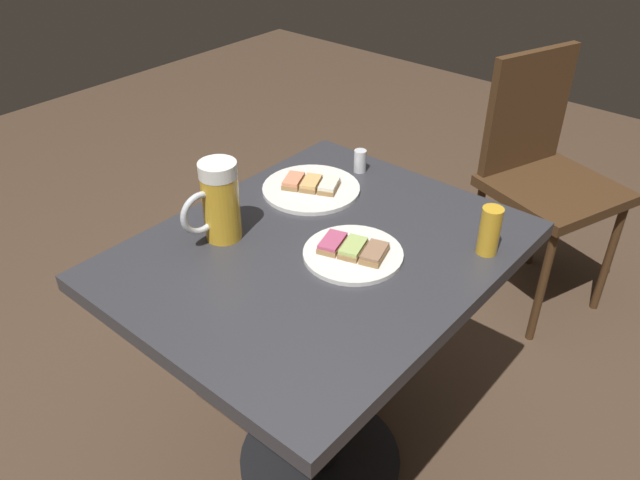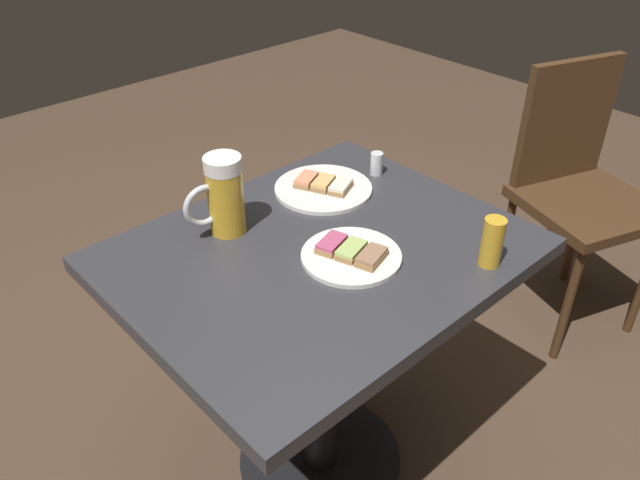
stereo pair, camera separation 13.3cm
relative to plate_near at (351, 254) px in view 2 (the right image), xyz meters
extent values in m
plane|color=#4C3828|center=(-0.02, 0.07, -0.72)|extent=(6.00, 6.00, 0.00)
cylinder|color=black|center=(-0.02, 0.07, -0.71)|extent=(0.44, 0.44, 0.01)
cylinder|color=black|center=(-0.02, 0.07, -0.37)|extent=(0.09, 0.09, 0.68)
cube|color=#333338|center=(-0.02, 0.07, -0.03)|extent=(0.84, 0.68, 0.04)
cylinder|color=white|center=(0.00, 0.00, 0.00)|extent=(0.21, 0.21, 0.01)
cube|color=#9E7547|center=(0.01, -0.04, 0.01)|extent=(0.08, 0.06, 0.01)
cube|color=#997051|center=(0.01, -0.04, 0.02)|extent=(0.08, 0.06, 0.01)
cube|color=#9E7547|center=(0.00, 0.00, 0.01)|extent=(0.08, 0.06, 0.01)
cube|color=#ADC66B|center=(0.00, 0.00, 0.02)|extent=(0.08, 0.06, 0.01)
cube|color=#9E7547|center=(-0.01, 0.04, 0.01)|extent=(0.08, 0.06, 0.01)
cube|color=#BC4C70|center=(-0.01, 0.04, 0.02)|extent=(0.08, 0.06, 0.01)
cylinder|color=white|center=(0.15, 0.25, 0.00)|extent=(0.24, 0.24, 0.01)
cube|color=#9E7547|center=(0.17, 0.21, 0.01)|extent=(0.08, 0.07, 0.01)
cube|color=white|center=(0.17, 0.21, 0.02)|extent=(0.08, 0.06, 0.01)
cube|color=#9E7547|center=(0.15, 0.25, 0.01)|extent=(0.08, 0.07, 0.01)
cube|color=#E5B266|center=(0.15, 0.25, 0.02)|extent=(0.08, 0.06, 0.01)
cube|color=#9E7547|center=(0.13, 0.29, 0.01)|extent=(0.08, 0.07, 0.01)
cube|color=#EA8E66|center=(0.13, 0.29, 0.02)|extent=(0.08, 0.06, 0.01)
cylinder|color=gold|center=(-0.12, 0.26, 0.06)|extent=(0.08, 0.08, 0.15)
cylinder|color=white|center=(-0.12, 0.26, 0.15)|extent=(0.08, 0.08, 0.03)
torus|color=silver|center=(-0.18, 0.27, 0.07)|extent=(0.10, 0.02, 0.10)
cylinder|color=gold|center=(0.19, -0.21, 0.04)|extent=(0.04, 0.04, 0.11)
cylinder|color=silver|center=(0.31, 0.22, 0.02)|extent=(0.03, 0.03, 0.06)
cylinder|color=#472D19|center=(0.81, -0.15, -0.50)|extent=(0.03, 0.03, 0.44)
cylinder|color=#472D19|center=(0.92, 0.15, -0.50)|extent=(0.03, 0.03, 0.44)
cylinder|color=#472D19|center=(1.22, 0.04, -0.50)|extent=(0.03, 0.03, 0.44)
cube|color=#472D19|center=(1.02, -0.06, -0.27)|extent=(0.48, 0.48, 0.04)
cube|color=#472D19|center=(1.07, 0.10, -0.05)|extent=(0.33, 0.14, 0.40)
camera|label=1|loc=(-0.86, -0.64, 0.76)|focal=35.35mm
camera|label=2|loc=(-0.77, -0.74, 0.76)|focal=35.35mm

